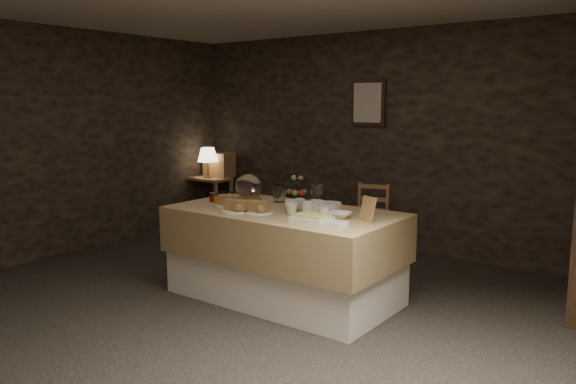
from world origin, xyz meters
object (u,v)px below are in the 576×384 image
Objects in this scene: buffet_table at (284,248)px; table_lamp at (208,155)px; chair at (372,224)px; fruit_stand at (297,192)px; wine_rack at (219,165)px; console_table at (208,186)px.

table_lamp is at bearing 146.82° from buffet_table.
fruit_stand is at bearing -103.55° from chair.
chair is 2.08× the size of fruit_stand.
buffet_table is at bearing -33.18° from table_lamp.
wine_rack is (-2.67, 1.97, 0.40)m from buffet_table.
table_lamp is at bearing -90.00° from wine_rack.
chair is (-0.06, 1.75, -0.10)m from buffet_table.
wine_rack is (0.05, 0.18, 0.30)m from console_table.
console_table is at bearing 146.57° from buffet_table.
fruit_stand is at bearing -29.22° from table_lamp.
buffet_table is 3.17× the size of chair.
fruit_stand reaches higher than console_table.
console_table is 0.46m from table_lamp.
table_lamp is 0.28m from wine_rack.
fruit_stand is at bearing -32.93° from wine_rack.
buffet_table is 4.87× the size of wine_rack.
table_lamp is at bearing 150.78° from fruit_stand.
table_lamp reaches higher than console_table.
table_lamp reaches higher than wine_rack.
wine_rack is 0.65× the size of chair.
wine_rack is (0.00, 0.23, -0.15)m from table_lamp.
table_lamp reaches higher than chair.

